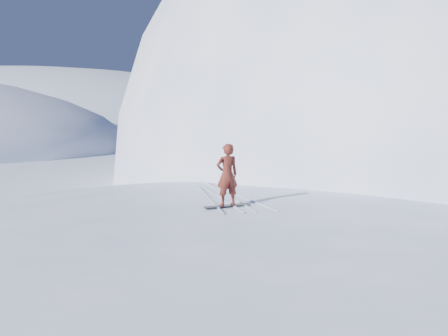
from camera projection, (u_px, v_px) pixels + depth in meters
name	position (u px, v px, depth m)	size (l,w,h in m)	color
ground	(266.00, 305.00, 12.11)	(400.00, 400.00, 0.00)	white
near_ridge	(277.00, 267.00, 15.17)	(36.00, 28.00, 4.80)	white
summit_peak	(447.00, 174.00, 39.97)	(60.00, 56.00, 56.00)	white
peak_shoulder	(345.00, 187.00, 32.86)	(28.00, 24.00, 18.00)	white
far_ridge_c	(39.00, 137.00, 116.89)	(140.00, 90.00, 36.00)	white
wind_bumps	(236.00, 278.00, 14.15)	(16.00, 14.40, 1.00)	white
snowboard	(227.00, 206.00, 13.78)	(1.51, 0.28, 0.03)	black
snowboarder	(227.00, 175.00, 13.67)	(0.71, 0.47, 1.96)	maroon
board_tracks	(222.00, 195.00, 15.70)	(2.34, 5.97, 0.04)	silver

